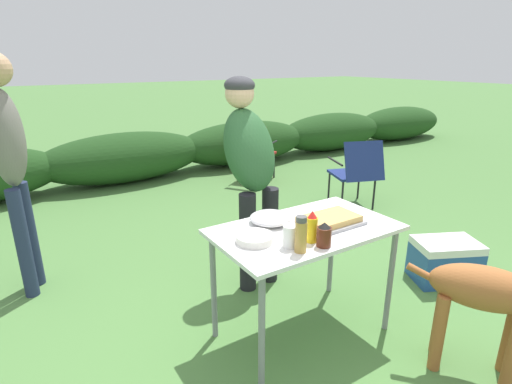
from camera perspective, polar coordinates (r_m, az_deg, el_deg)
ground_plane at (r=2.78m, az=6.46°, el=-19.18°), size 60.00×60.00×0.00m
shrub_hedge at (r=6.05m, az=-18.22°, el=4.72°), size 14.40×0.90×0.71m
folding_table at (r=2.44m, az=7.02°, el=-6.73°), size 1.10×0.64×0.74m
food_tray at (r=2.46m, az=10.39°, el=-4.06°), size 0.40×0.25×0.06m
plate_stack at (r=2.20m, az=-0.22°, el=-6.61°), size 0.21×0.21×0.04m
mixing_bowl at (r=2.44m, az=2.06°, el=-3.72°), size 0.25×0.25×0.07m
paper_cup_stack at (r=2.14m, az=4.91°, el=-6.29°), size 0.08×0.08×0.12m
mustard_bottle at (r=2.20m, az=7.98°, el=-5.00°), size 0.06×0.06×0.18m
spice_jar at (r=2.08m, az=6.43°, el=-6.08°), size 0.06×0.06×0.20m
bbq_sauce_bottle at (r=2.17m, az=9.70°, el=-6.06°), size 0.08×0.08×0.14m
standing_person_with_beanie at (r=2.96m, az=-0.83°, el=4.35°), size 0.43×0.53×1.58m
standing_person_in_olive_jacket at (r=3.25m, az=-31.81°, el=4.96°), size 0.31×0.36×1.75m
dog at (r=2.53m, az=30.77°, el=-12.69°), size 0.53×0.77×0.71m
camp_chair_green_behind_table at (r=5.70m, az=-0.35°, el=6.01°), size 0.75×0.71×0.83m
camp_chair_near_hedge at (r=4.80m, az=14.19°, el=3.06°), size 0.64×0.71×0.83m
cooler_box at (r=3.56m, az=25.35°, el=-8.87°), size 0.57×0.50×0.34m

